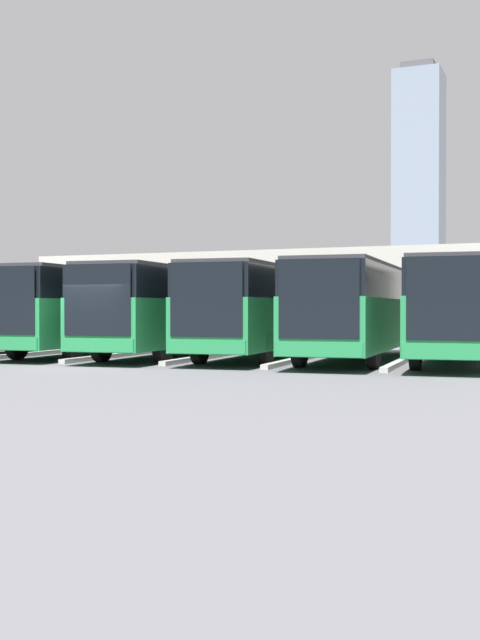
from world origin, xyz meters
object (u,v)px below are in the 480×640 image
at_px(bus_4, 98,308).
at_px(bus_5, 19,308).
at_px(bus_1, 359,308).
at_px(bus_0, 463,308).
at_px(bus_2, 267,308).
at_px(bus_3, 177,308).

height_order(bus_4, bus_5, same).
bearing_deg(bus_4, bus_1, 176.98).
bearing_deg(bus_0, bus_2, -3.84).
height_order(bus_1, bus_3, same).
relative_size(bus_0, bus_3, 1.00).
height_order(bus_2, bus_5, same).
bearing_deg(bus_4, bus_5, 2.32).
xyz_separation_m(bus_3, bus_4, (3.43, 0.01, 0.00)).
xyz_separation_m(bus_1, bus_2, (3.43, -0.20, 0.00)).
height_order(bus_2, bus_4, same).
height_order(bus_3, bus_5, same).
bearing_deg(bus_4, bus_3, 176.18).
relative_size(bus_0, bus_2, 1.00).
distance_m(bus_0, bus_5, 17.19).
distance_m(bus_2, bus_3, 3.45).
distance_m(bus_3, bus_5, 6.88).
bearing_deg(bus_1, bus_4, -3.02).
height_order(bus_0, bus_3, same).
distance_m(bus_1, bus_2, 3.44).
relative_size(bus_1, bus_3, 1.00).
xyz_separation_m(bus_1, bus_3, (6.87, 0.17, 0.00)).
xyz_separation_m(bus_0, bus_5, (17.17, 0.79, 0.00)).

